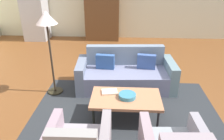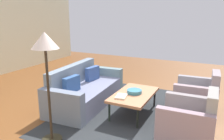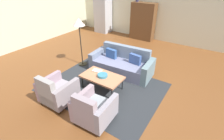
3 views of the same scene
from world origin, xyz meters
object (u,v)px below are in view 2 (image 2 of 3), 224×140
couch (84,91)px  armchair_left (191,122)px  book_stack (121,96)px  armchair_right (199,97)px  coffee_table (134,95)px  floor_lamp (46,51)px  fruit_bowl (134,91)px

couch → armchair_left: bearing=72.3°
book_stack → armchair_right: bearing=-55.7°
coffee_table → book_stack: book_stack is taller
couch → floor_lamp: (-1.51, -0.38, 1.16)m
couch → armchair_right: 2.43m
armchair_right → couch: bearing=101.5°
armchair_left → armchair_right: size_ratio=1.00×
couch → floor_lamp: bearing=10.6°
fruit_bowl → armchair_left: bearing=-118.1°
couch → armchair_left: armchair_left is taller
couch → book_stack: bearing=71.1°
couch → fruit_bowl: bearing=87.8°
fruit_bowl → book_stack: fruit_bowl is taller
coffee_table → floor_lamp: floor_lamp is taller
fruit_bowl → armchair_right: bearing=-63.5°
armchair_left → armchair_right: bearing=-1.3°
armchair_left → floor_lamp: size_ratio=0.51×
armchair_right → fruit_bowl: 1.31m
armchair_left → book_stack: (0.31, 1.31, 0.10)m
armchair_left → book_stack: size_ratio=2.88×
floor_lamp → book_stack: bearing=-28.4°
armchair_left → armchair_right: 1.20m
floor_lamp → fruit_bowl: bearing=-27.7°
armchair_left → couch: bearing=74.6°
armchair_right → floor_lamp: floor_lamp is taller
couch → fruit_bowl: (0.03, -1.19, 0.17)m
couch → floor_lamp: floor_lamp is taller
coffee_table → book_stack: (-0.29, 0.15, 0.05)m
couch → armchair_left: size_ratio=2.44×
armchair_right → book_stack: bearing=121.3°
couch → coffee_table: (0.01, -1.19, 0.10)m
fruit_bowl → floor_lamp: bearing=152.3°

